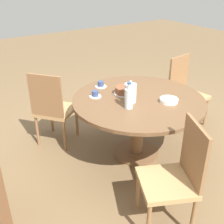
% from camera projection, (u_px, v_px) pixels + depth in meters
% --- Properties ---
extents(ground_plane, '(14.00, 14.00, 0.00)m').
position_uv_depth(ground_plane, '(136.00, 153.00, 3.32)').
color(ground_plane, brown).
extents(dining_table, '(1.42, 1.42, 0.71)m').
position_uv_depth(dining_table, '(138.00, 109.00, 3.05)').
color(dining_table, brown).
rests_on(dining_table, ground_plane).
extents(chair_a, '(0.56, 0.56, 0.94)m').
position_uv_depth(chair_a, '(175.00, 175.00, 2.22)').
color(chair_a, olive).
rests_on(chair_a, ground_plane).
extents(chair_b, '(0.48, 0.48, 0.94)m').
position_uv_depth(chair_b, '(185.00, 91.00, 3.75)').
color(chair_b, olive).
rests_on(chair_b, ground_plane).
extents(chair_c, '(0.59, 0.59, 0.94)m').
position_uv_depth(chair_c, '(53.00, 108.00, 3.30)').
color(chair_c, olive).
rests_on(chair_c, ground_plane).
extents(coffee_pot, '(0.12, 0.12, 0.24)m').
position_uv_depth(coffee_pot, '(130.00, 92.00, 2.87)').
color(coffee_pot, silver).
rests_on(coffee_pot, dining_table).
extents(water_bottle, '(0.08, 0.08, 0.27)m').
position_uv_depth(water_bottle, '(129.00, 98.00, 2.74)').
color(water_bottle, silver).
rests_on(water_bottle, dining_table).
extents(cake_main, '(0.21, 0.21, 0.08)m').
position_uv_depth(cake_main, '(124.00, 91.00, 3.08)').
color(cake_main, silver).
rests_on(cake_main, dining_table).
extents(cup_a, '(0.13, 0.13, 0.07)m').
position_uv_depth(cup_a, '(95.00, 94.00, 3.02)').
color(cup_a, silver).
rests_on(cup_a, dining_table).
extents(cup_b, '(0.13, 0.13, 0.07)m').
position_uv_depth(cup_b, '(101.00, 85.00, 3.27)').
color(cup_b, silver).
rests_on(cup_b, dining_table).
extents(plate_stack, '(0.19, 0.19, 0.04)m').
position_uv_depth(plate_stack, '(169.00, 100.00, 2.91)').
color(plate_stack, white).
rests_on(plate_stack, dining_table).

